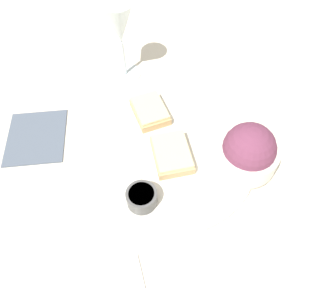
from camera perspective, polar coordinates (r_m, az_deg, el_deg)
The scene contains 8 objects.
ground_plane at distance 0.68m, azimuth 0.00°, elevation -1.70°, with size 4.00×4.00×0.00m, color beige.
dinner_plate at distance 0.67m, azimuth 0.00°, elevation -1.36°, with size 0.36×0.36×0.01m.
salad_bowl at distance 0.63m, azimuth 13.79°, elevation -1.29°, with size 0.12×0.12×0.10m.
sauce_ramekin at distance 0.59m, azimuth -4.60°, elevation -9.18°, with size 0.06×0.06×0.03m.
cheese_toast_near at distance 0.64m, azimuth 0.74°, elevation -1.70°, with size 0.11×0.09×0.03m.
cheese_toast_far at distance 0.71m, azimuth -3.41°, elevation 5.70°, with size 0.09×0.07×0.03m.
wine_glass at distance 0.76m, azimuth -8.49°, elevation 19.45°, with size 0.08×0.08×0.19m.
napkin at distance 0.75m, azimuth -22.00°, elevation 1.21°, with size 0.17×0.16×0.01m.
Camera 1 is at (0.35, -0.15, 0.56)m, focal length 35.00 mm.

